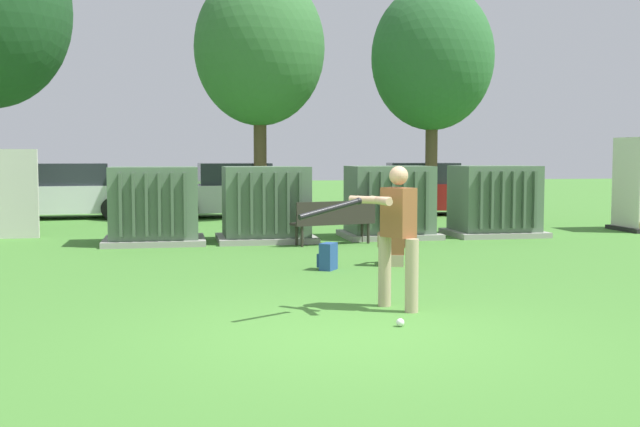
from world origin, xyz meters
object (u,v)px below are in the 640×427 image
(park_bench, at_px, (334,219))
(batter, at_px, (395,230))
(transformer_mid_west, at_px, (266,205))
(transformer_mid_east, at_px, (389,203))
(parked_car_right_of_center, at_px, (419,191))
(backpack, at_px, (328,257))
(transformer_east, at_px, (494,202))
(parked_car_left_of_center, at_px, (231,192))
(transformer_west, at_px, (154,206))
(sports_ball, at_px, (400,322))
(seated_spectator, at_px, (393,243))
(parked_car_leftmost, at_px, (67,193))

(park_bench, relative_size, batter, 1.06)
(park_bench, bearing_deg, transformer_mid_west, 143.77)
(transformer_mid_east, relative_size, parked_car_right_of_center, 0.48)
(transformer_mid_east, xyz_separation_m, backpack, (-2.34, -4.65, -0.57))
(transformer_east, bearing_deg, batter, -120.54)
(batter, bearing_deg, parked_car_left_of_center, 93.59)
(transformer_east, bearing_deg, park_bench, -163.81)
(transformer_west, bearing_deg, parked_car_left_of_center, 72.70)
(sports_ball, distance_m, parked_car_left_of_center, 15.48)
(transformer_west, relative_size, transformer_mid_east, 1.00)
(sports_ball, height_order, parked_car_right_of_center, parked_car_right_of_center)
(sports_ball, bearing_deg, transformer_west, 108.02)
(seated_spectator, relative_size, backpack, 2.19)
(parked_car_right_of_center, bearing_deg, transformer_mid_east, -113.41)
(park_bench, relative_size, seated_spectator, 1.91)
(transformer_mid_east, height_order, seated_spectator, transformer_mid_east)
(transformer_west, distance_m, park_bench, 3.82)
(batter, height_order, sports_ball, batter)
(park_bench, bearing_deg, transformer_mid_east, 38.61)
(sports_ball, bearing_deg, transformer_mid_west, 92.97)
(transformer_mid_east, relative_size, park_bench, 1.14)
(park_bench, relative_size, parked_car_leftmost, 0.43)
(seated_spectator, bearing_deg, transformer_east, 49.55)
(transformer_west, distance_m, backpack, 5.28)
(park_bench, bearing_deg, transformer_west, 165.44)
(sports_ball, bearing_deg, seated_spectator, 74.87)
(seated_spectator, bearing_deg, parked_car_leftmost, 120.89)
(backpack, bearing_deg, sports_ball, -90.57)
(parked_car_leftmost, height_order, parked_car_right_of_center, same)
(transformer_mid_west, distance_m, seated_spectator, 4.45)
(parked_car_left_of_center, bearing_deg, transformer_mid_west, -87.76)
(transformer_east, bearing_deg, backpack, -136.50)
(transformer_mid_west, xyz_separation_m, park_bench, (1.32, -0.97, -0.25))
(park_bench, height_order, seated_spectator, seated_spectator)
(backpack, distance_m, parked_car_right_of_center, 12.18)
(transformer_mid_west, relative_size, seated_spectator, 2.18)
(park_bench, bearing_deg, batter, -95.66)
(transformer_west, bearing_deg, parked_car_leftmost, 110.41)
(transformer_east, height_order, seated_spectator, transformer_east)
(transformer_east, relative_size, backpack, 4.77)
(seated_spectator, height_order, parked_car_leftmost, parked_car_leftmost)
(transformer_mid_east, height_order, park_bench, transformer_mid_east)
(transformer_mid_west, distance_m, park_bench, 1.66)
(park_bench, xyz_separation_m, parked_car_left_of_center, (-1.59, 7.73, 0.22))
(batter, bearing_deg, park_bench, 84.34)
(transformer_west, relative_size, parked_car_leftmost, 0.48)
(transformer_mid_west, distance_m, parked_car_leftmost, 8.76)
(sports_ball, xyz_separation_m, parked_car_right_of_center, (5.15, 15.32, 0.71))
(transformer_mid_east, distance_m, backpack, 5.24)
(transformer_mid_west, distance_m, backpack, 4.47)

